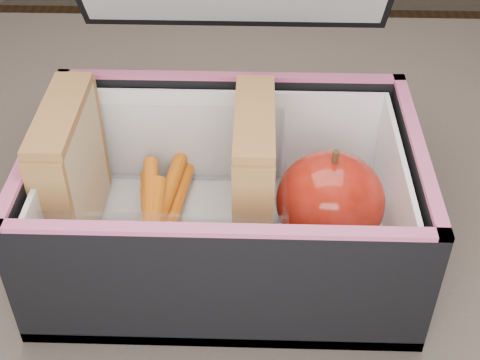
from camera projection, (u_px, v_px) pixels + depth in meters
The scene contains 8 objects.
kitchen_table at pixel (190, 310), 0.60m from camera, with size 1.20×0.80×0.75m.
lunch_bag at pixel (226, 190), 0.49m from camera, with size 0.27×0.28×0.25m.
plastic_tub at pixel (164, 194), 0.50m from camera, with size 0.18×0.13×0.07m, color white, non-canonical shape.
sandwich_left at pixel (71, 171), 0.49m from camera, with size 0.03×0.10×0.11m.
sandwich_right at pixel (254, 175), 0.49m from camera, with size 0.03×0.10×0.11m.
carrot_sticks at pixel (161, 208), 0.52m from camera, with size 0.05×0.15×0.03m.
paper_napkin at pixel (333, 240), 0.51m from camera, with size 0.08×0.08×0.01m, color white.
red_apple at pixel (330, 201), 0.49m from camera, with size 0.08×0.08×0.08m.
Camera 1 is at (0.06, -0.38, 1.13)m, focal length 50.00 mm.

